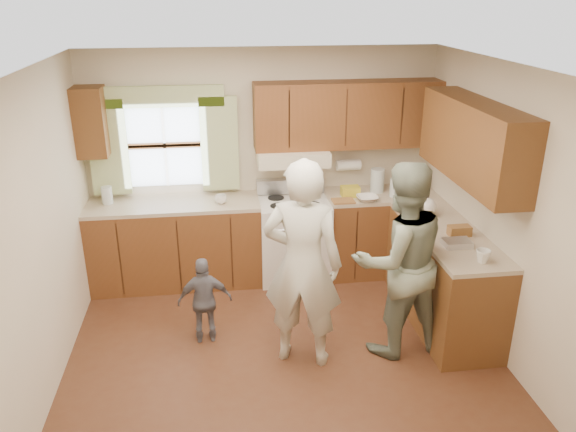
{
  "coord_description": "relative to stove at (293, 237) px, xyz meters",
  "views": [
    {
      "loc": [
        -0.52,
        -4.23,
        3.04
      ],
      "look_at": [
        0.1,
        0.4,
        1.15
      ],
      "focal_mm": 35.0,
      "sensor_mm": 36.0,
      "label": 1
    }
  ],
  "objects": [
    {
      "name": "room",
      "position": [
        -0.3,
        -1.44,
        0.78
      ],
      "size": [
        3.8,
        3.8,
        3.8
      ],
      "color": "#4F2918",
      "rests_on": "ground"
    },
    {
      "name": "kitchen_fixtures",
      "position": [
        0.32,
        -0.36,
        0.37
      ],
      "size": [
        3.8,
        2.25,
        2.15
      ],
      "color": "#4E2C10",
      "rests_on": "ground"
    },
    {
      "name": "stove",
      "position": [
        0.0,
        0.0,
        0.0
      ],
      "size": [
        0.76,
        0.67,
        1.07
      ],
      "color": "silver",
      "rests_on": "ground"
    },
    {
      "name": "woman_left",
      "position": [
        -0.15,
        -1.56,
        0.45
      ],
      "size": [
        0.78,
        0.64,
        1.84
      ],
      "primitive_type": "imported",
      "rotation": [
        0.0,
        0.0,
        2.81
      ],
      "color": "beige",
      "rests_on": "ground"
    },
    {
      "name": "woman_right",
      "position": [
        0.7,
        -1.51,
        0.41
      ],
      "size": [
        0.96,
        0.8,
        1.76
      ],
      "primitive_type": "imported",
      "rotation": [
        0.0,
        0.0,
        3.31
      ],
      "color": "#253D28",
      "rests_on": "ground"
    },
    {
      "name": "child",
      "position": [
        -0.98,
        -1.17,
        -0.05
      ],
      "size": [
        0.5,
        0.22,
        0.84
      ],
      "primitive_type": "imported",
      "rotation": [
        0.0,
        0.0,
        3.17
      ],
      "color": "slate",
      "rests_on": "ground"
    }
  ]
}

